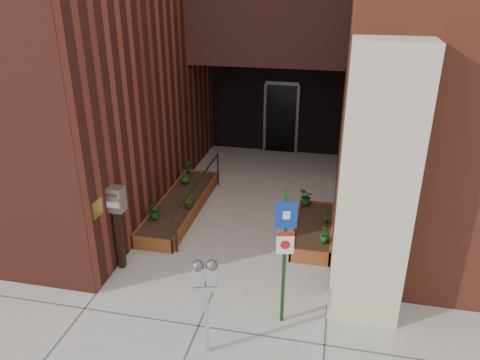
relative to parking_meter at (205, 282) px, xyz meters
The scene contains 14 objects.
ground 1.96m from the parking_meter, 101.27° to the left, with size 80.00×80.00×0.00m, color #9E9991.
planter_left 4.71m from the parking_meter, 113.80° to the left, with size 0.90×3.60×0.30m.
planter_right 4.06m from the parking_meter, 70.52° to the left, with size 0.80×2.20×0.30m.
handrail 4.38m from the parking_meter, 108.03° to the left, with size 0.04×3.34×0.90m.
parking_meter is the anchor object (origin of this frame).
sign_post 1.35m from the parking_meter, 41.97° to the left, with size 0.32×0.11×2.33m.
payment_dropbox 2.82m from the parking_meter, 141.24° to the left, with size 0.34×0.26×1.69m.
shrub_left_a 3.94m from the parking_meter, 122.82° to the left, with size 0.32×0.32×0.36m, color #18551E.
shrub_left_b 4.24m from the parking_meter, 111.76° to the left, with size 0.21×0.21×0.38m, color #255418.
shrub_left_c 5.58m from the parking_meter, 111.67° to the left, with size 0.22×0.22×0.40m, color #275418.
shrub_left_d 6.22m from the parking_meter, 110.35° to the left, with size 0.17×0.17×0.32m, color #1A5C1F.
shrub_right_a 3.48m from the parking_meter, 62.71° to the left, with size 0.18×0.18×0.33m, color #1B5919.
shrub_right_b 4.21m from the parking_meter, 67.97° to the left, with size 0.18×0.18×0.35m, color #2A631C.
shrub_right_c 4.77m from the parking_meter, 77.06° to the left, with size 0.32×0.32×0.36m, color #18541A.
Camera 1 is at (1.89, -6.61, 5.20)m, focal length 35.00 mm.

